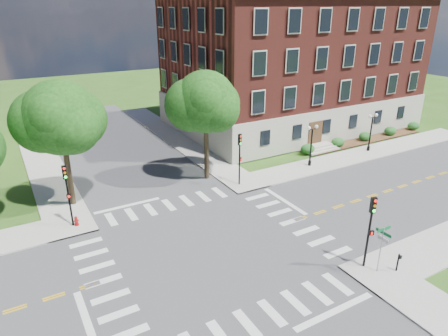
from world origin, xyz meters
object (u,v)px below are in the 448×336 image
traffic_signal_ne (240,153)px  twin_lamp_west (311,143)px  traffic_signal_nw (67,188)px  push_button_post (398,262)px  street_sign_pole (382,241)px  fire_hydrant (76,221)px  twin_lamp_east (371,130)px  traffic_signal_se (370,223)px

traffic_signal_ne → twin_lamp_west: 8.75m
traffic_signal_nw → push_button_post: size_ratio=4.00×
traffic_signal_nw → street_sign_pole: traffic_signal_nw is taller
street_sign_pole → fire_hydrant: size_ratio=4.13×
traffic_signal_nw → fire_hydrant: size_ratio=6.40×
traffic_signal_ne → twin_lamp_east: traffic_signal_ne is taller
traffic_signal_nw → twin_lamp_east: bearing=1.1°
twin_lamp_east → fire_hydrant: bearing=-178.7°
fire_hydrant → traffic_signal_ne: bearing=0.9°
twin_lamp_east → push_button_post: 22.79m
traffic_signal_nw → twin_lamp_east: traffic_signal_nw is taller
traffic_signal_ne → street_sign_pole: size_ratio=1.55×
traffic_signal_se → twin_lamp_east: traffic_signal_se is taller
twin_lamp_west → fire_hydrant: (-23.13, -0.59, -2.06)m
push_button_post → street_sign_pole: bearing=151.9°
traffic_signal_se → push_button_post: (1.36, -1.37, -2.39)m
traffic_signal_se → twin_lamp_east: bearing=41.0°
twin_lamp_west → twin_lamp_east: 8.77m
traffic_signal_ne → fire_hydrant: 14.67m
traffic_signal_ne → twin_lamp_east: (17.48, 0.53, -0.66)m
traffic_signal_se → street_sign_pole: size_ratio=1.55×
traffic_signal_se → street_sign_pole: bearing=-70.7°
twin_lamp_east → street_sign_pole: size_ratio=1.36×
fire_hydrant → twin_lamp_east: bearing=1.3°
traffic_signal_ne → traffic_signal_nw: same height
traffic_signal_nw → push_button_post: bearing=-43.9°
fire_hydrant → traffic_signal_nw: bearing=151.5°
traffic_signal_nw → fire_hydrant: 2.73m
traffic_signal_se → traffic_signal_ne: size_ratio=1.00×
twin_lamp_west → street_sign_pole: bearing=-117.6°
twin_lamp_east → fire_hydrant: 31.97m
traffic_signal_nw → twin_lamp_west: 23.38m
traffic_signal_se → traffic_signal_ne: 14.42m
street_sign_pole → traffic_signal_nw: bearing=135.2°
twin_lamp_west → street_sign_pole: size_ratio=1.36×
traffic_signal_ne → traffic_signal_nw: size_ratio=1.00×
traffic_signal_nw → street_sign_pole: (15.23, -15.12, -0.88)m
twin_lamp_east → traffic_signal_ne: bearing=-178.3°
twin_lamp_west → fire_hydrant: twin_lamp_west is taller
traffic_signal_se → twin_lamp_west: (8.41, 14.79, -0.66)m
push_button_post → twin_lamp_east: bearing=45.9°
traffic_signal_ne → traffic_signal_nw: 14.65m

